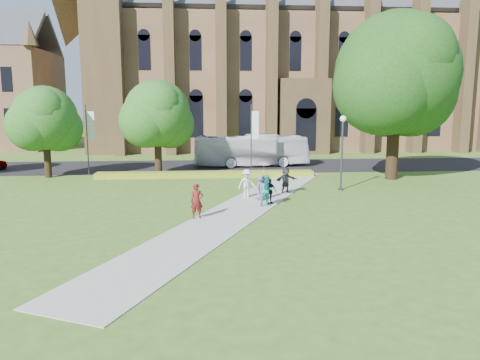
{
  "coord_description": "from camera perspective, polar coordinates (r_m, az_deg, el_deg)",
  "views": [
    {
      "loc": [
        -2.11,
        -25.39,
        6.04
      ],
      "look_at": [
        -0.02,
        1.69,
        1.6
      ],
      "focal_mm": 35.0,
      "sensor_mm": 36.0,
      "label": 1
    }
  ],
  "objects": [
    {
      "name": "flower_hedge",
      "position": [
        39.03,
        -4.2,
        0.69
      ],
      "size": [
        18.0,
        1.4,
        0.45
      ],
      "primitive_type": "cube",
      "color": "gold",
      "rests_on": "ground"
    },
    {
      "name": "street_tree_1",
      "position": [
        40.09,
        -10.08,
        7.97
      ],
      "size": [
        5.6,
        5.6,
        8.05
      ],
      "color": "#332114",
      "rests_on": "ground"
    },
    {
      "name": "pedestrian_5",
      "position": [
        31.8,
        5.6,
        -0.02
      ],
      "size": [
        1.72,
        1.06,
        1.77
      ],
      "primitive_type": "imported",
      "rotation": [
        0.0,
        0.0,
        0.36
      ],
      "color": "#24262C",
      "rests_on": "footpath"
    },
    {
      "name": "street_tree_0",
      "position": [
        41.46,
        -22.7,
        6.96
      ],
      "size": [
        5.2,
        5.2,
        7.5
      ],
      "color": "#332114",
      "rests_on": "ground"
    },
    {
      "name": "pedestrian_1",
      "position": [
        27.68,
        3.36,
        -1.3
      ],
      "size": [
        1.08,
        0.96,
        1.85
      ],
      "primitive_type": "imported",
      "rotation": [
        0.0,
        0.0,
        0.34
      ],
      "color": "teal",
      "rests_on": "footpath"
    },
    {
      "name": "tour_coach",
      "position": [
        45.5,
        1.37,
        3.64
      ],
      "size": [
        11.28,
        3.44,
        3.1
      ],
      "primitive_type": "imported",
      "rotation": [
        0.0,
        0.0,
        1.65
      ],
      "color": "silver",
      "rests_on": "road"
    },
    {
      "name": "pedestrian_2",
      "position": [
        30.08,
        0.82,
        -0.44
      ],
      "size": [
        1.34,
        1.02,
        1.84
      ],
      "primitive_type": "imported",
      "rotation": [
        0.0,
        0.0,
        0.31
      ],
      "color": "silver",
      "rests_on": "footpath"
    },
    {
      "name": "large_tree",
      "position": [
        39.47,
        18.54,
        12.19
      ],
      "size": [
        9.6,
        9.6,
        13.2
      ],
      "color": "#332114",
      "rests_on": "ground"
    },
    {
      "name": "footpath",
      "position": [
        27.15,
        0.15,
        -3.53
      ],
      "size": [
        15.58,
        28.54,
        0.04
      ],
      "primitive_type": "cube",
      "rotation": [
        0.0,
        0.0,
        -0.44
      ],
      "color": "#B2B2A8",
      "rests_on": "ground"
    },
    {
      "name": "pedestrian_3",
      "position": [
        28.37,
        3.6,
        -1.36
      ],
      "size": [
        0.98,
        0.66,
        1.54
      ],
      "primitive_type": "imported",
      "rotation": [
        0.0,
        0.0,
        0.35
      ],
      "color": "black",
      "rests_on": "footpath"
    },
    {
      "name": "parasol",
      "position": [
        29.36,
        2.93,
        1.39
      ],
      "size": [
        0.85,
        0.85,
        0.74
      ],
      "primitive_type": "imported",
      "rotation": [
        0.0,
        0.0,
        -0.01
      ],
      "color": "#D395A2",
      "rests_on": "pedestrian_4"
    },
    {
      "name": "road",
      "position": [
        45.84,
        -1.74,
        1.72
      ],
      "size": [
        160.0,
        10.0,
        0.02
      ],
      "primitive_type": "cube",
      "color": "black",
      "rests_on": "ground"
    },
    {
      "name": "pedestrian_0",
      "position": [
        24.76,
        -5.29,
        -2.58
      ],
      "size": [
        0.74,
        0.56,
        1.85
      ],
      "primitive_type": "imported",
      "rotation": [
        0.0,
        0.0,
        0.18
      ],
      "color": "#5C1815",
      "rests_on": "footpath"
    },
    {
      "name": "ground",
      "position": [
        26.18,
        0.33,
        -4.05
      ],
      "size": [
        160.0,
        160.0,
        0.0
      ],
      "primitive_type": "plane",
      "color": "#3E5E1C",
      "rests_on": "ground"
    },
    {
      "name": "banner_pole_0",
      "position": [
        40.9,
        1.53,
        5.56
      ],
      "size": [
        0.7,
        0.1,
        6.0
      ],
      "color": "#38383D",
      "rests_on": "ground"
    },
    {
      "name": "banner_pole_1",
      "position": [
        41.84,
        -17.99,
        5.2
      ],
      "size": [
        0.7,
        0.1,
        6.0
      ],
      "color": "#38383D",
      "rests_on": "ground"
    },
    {
      "name": "cathedral",
      "position": [
        66.6,
        6.31,
        15.21
      ],
      "size": [
        52.6,
        18.25,
        28.0
      ],
      "color": "brown",
      "rests_on": "ground"
    },
    {
      "name": "pedestrian_4",
      "position": [
        29.42,
        2.59,
        -0.9
      ],
      "size": [
        0.92,
        0.91,
        1.61
      ],
      "primitive_type": "imported",
      "rotation": [
        0.0,
        0.0,
        0.76
      ],
      "color": "slate",
      "rests_on": "footpath"
    },
    {
      "name": "streetlamp",
      "position": [
        33.42,
        12.35,
        4.36
      ],
      "size": [
        0.44,
        0.44,
        5.24
      ],
      "color": "#38383D",
      "rests_on": "ground"
    }
  ]
}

